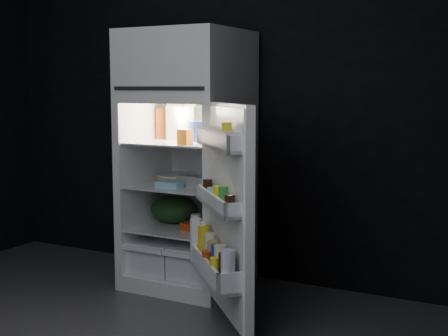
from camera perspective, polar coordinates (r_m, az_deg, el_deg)
The scene contains 16 objects.
wall_back at distance 4.61m, azimuth 0.40°, elevation 6.82°, with size 4.00×0.00×2.70m, color black.
refrigerator at distance 4.35m, azimuth -3.23°, elevation 1.57°, with size 0.76×0.71×1.78m.
fridge_door at distance 3.52m, azimuth 0.07°, elevation -4.41°, with size 0.63×0.66×1.22m.
milk_jug at distance 4.41m, azimuth -4.06°, elevation 4.11°, with size 0.14×0.14×0.24m, color white.
mayo_jar at distance 4.29m, azimuth -2.63°, elevation 3.37°, with size 0.11×0.11×0.14m, color navy.
jam_jar at distance 4.16m, azimuth -0.70°, elevation 3.18°, with size 0.10×0.10×0.13m, color black.
amber_bottle at distance 4.55m, azimuth -5.71°, elevation 4.08°, with size 0.09×0.09×0.22m, color #B2511C.
small_carton at distance 4.06m, azimuth -3.60°, elevation 2.85°, with size 0.08×0.06×0.10m, color orange.
egg_carton at distance 4.25m, azimuth -2.57°, elevation -1.22°, with size 0.27×0.10×0.07m, color gray.
pie at distance 4.50m, azimuth -4.19°, elevation -0.94°, with size 0.32×0.32×0.04m, color #A29155.
flat_package at distance 4.21m, azimuth -5.03°, elevation -1.52°, with size 0.18×0.09×0.04m, color #8EC5DC.
wrapped_pkg at distance 4.32m, azimuth -0.44°, elevation -1.20°, with size 0.11×0.09×0.05m, color beige.
produce_bag at distance 4.51m, azimuth -4.58°, elevation -3.78°, with size 0.35×0.30×0.20m, color #193815.
yogurt_tray at distance 4.26m, azimuth -1.89°, elevation -5.44°, with size 0.29×0.16×0.05m, color #B7380F.
small_can_red at distance 4.48m, azimuth -0.14°, elevation -4.53°, with size 0.06×0.06×0.09m, color #B7380F.
small_can_silver at distance 4.38m, azimuth -0.64°, elevation -4.81°, with size 0.07×0.07×0.09m, color silver.
Camera 1 is at (2.15, -2.37, 1.40)m, focal length 50.00 mm.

